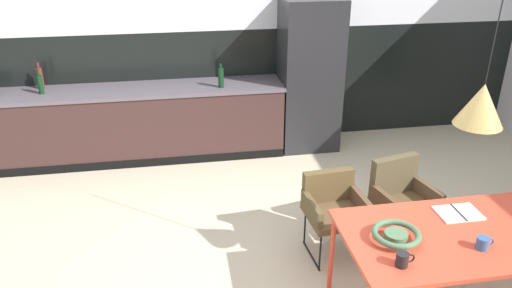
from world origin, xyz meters
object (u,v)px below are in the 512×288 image
at_px(armchair_facing_counter, 401,192).
at_px(bottle_wine_green, 40,78).
at_px(fruit_bowl, 396,235).
at_px(pendant_lamp_over_table_near, 481,105).
at_px(armchair_far_side, 333,203).
at_px(mug_short_terracotta, 483,243).
at_px(mug_white_ceramic, 403,260).
at_px(refrigerator_column, 309,76).
at_px(open_book, 458,213).
at_px(dining_table, 458,239).
at_px(bottle_vinegar_dark, 221,78).
at_px(bottle_oil_tall, 40,84).

bearing_deg(armchair_facing_counter, bottle_wine_green, -46.90).
relative_size(fruit_bowl, pendant_lamp_over_table_near, 0.24).
distance_m(armchair_far_side, mug_short_terracotta, 1.31).
distance_m(armchair_facing_counter, mug_white_ceramic, 1.38).
distance_m(refrigerator_column, fruit_bowl, 3.11).
distance_m(open_book, mug_short_terracotta, 0.42).
bearing_deg(dining_table, armchair_far_side, 123.12).
bearing_deg(pendant_lamp_over_table_near, dining_table, -90.00).
bearing_deg(fruit_bowl, bottle_vinegar_dark, 106.31).
bearing_deg(bottle_oil_tall, dining_table, -42.48).
distance_m(fruit_bowl, mug_short_terracotta, 0.55).
bearing_deg(armchair_facing_counter, open_book, 83.64).
relative_size(mug_short_terracotta, bottle_oil_tall, 0.45).
bearing_deg(armchair_far_side, bottle_wine_green, -44.71).
distance_m(refrigerator_column, open_book, 2.90).
xyz_separation_m(armchair_facing_counter, fruit_bowl, (-0.51, -0.96, 0.28)).
distance_m(armchair_far_side, mug_white_ceramic, 1.21).
relative_size(dining_table, mug_white_ceramic, 12.86).
height_order(mug_short_terracotta, bottle_wine_green, bottle_wine_green).
bearing_deg(mug_short_terracotta, pendant_lamp_over_table_near, 104.42).
distance_m(dining_table, armchair_far_side, 1.11).
height_order(armchair_far_side, open_book, open_book).
bearing_deg(open_book, bottle_vinegar_dark, 118.06).
relative_size(refrigerator_column, dining_table, 1.17).
xyz_separation_m(armchair_facing_counter, bottle_oil_tall, (-3.41, 2.13, 0.50)).
height_order(refrigerator_column, armchair_facing_counter, refrigerator_column).
height_order(armchair_facing_counter, bottle_vinegar_dark, bottle_vinegar_dark).
bearing_deg(pendant_lamp_over_table_near, bottle_wine_green, 136.58).
bearing_deg(mug_short_terracotta, bottle_wine_green, 135.12).
bearing_deg(dining_table, refrigerator_column, 94.30).
distance_m(dining_table, pendant_lamp_over_table_near, 0.97).
bearing_deg(bottle_vinegar_dark, armchair_far_side, -70.27).
bearing_deg(bottle_vinegar_dark, fruit_bowl, -73.69).
bearing_deg(open_book, dining_table, -119.19).
xyz_separation_m(armchair_far_side, fruit_bowl, (0.13, -0.91, 0.30)).
relative_size(mug_short_terracotta, bottle_vinegar_dark, 0.43).
distance_m(fruit_bowl, bottle_oil_tall, 4.24).
relative_size(bottle_wine_green, pendant_lamp_over_table_near, 0.23).
bearing_deg(mug_white_ceramic, armchair_facing_counter, 64.56).
relative_size(mug_white_ceramic, bottle_oil_tall, 0.45).
xyz_separation_m(mug_white_ceramic, bottle_vinegar_dark, (-0.80, 3.24, 0.22)).
xyz_separation_m(dining_table, open_book, (0.13, 0.23, 0.05)).
relative_size(open_book, pendant_lamp_over_table_near, 0.23).
bearing_deg(dining_table, fruit_bowl, 180.00).
height_order(armchair_far_side, bottle_vinegar_dark, bottle_vinegar_dark).
distance_m(armchair_facing_counter, armchair_far_side, 0.64).
distance_m(armchair_facing_counter, pendant_lamp_over_table_near, 1.48).
distance_m(fruit_bowl, bottle_vinegar_dark, 3.11).
height_order(fruit_bowl, bottle_wine_green, bottle_wine_green).
distance_m(mug_white_ceramic, bottle_oil_tall, 4.39).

